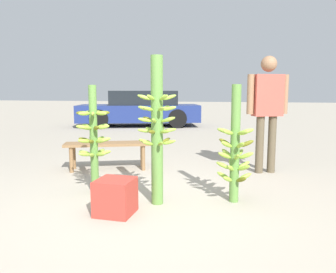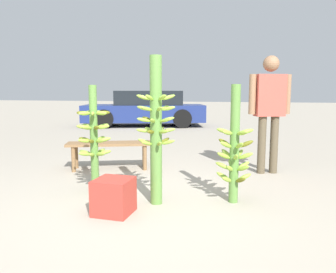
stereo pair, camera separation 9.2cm
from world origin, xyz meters
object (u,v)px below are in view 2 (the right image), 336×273
object	(u,v)px
market_bench	(110,147)
parked_car	(145,109)
banana_stalk_right	(234,149)
vendor_person	(270,104)
banana_stalk_left	(94,137)
produce_crate	(114,196)
banana_stalk_center	(156,129)

from	to	relation	value
market_bench	parked_car	xyz separation A→B (m)	(-1.79, 6.55, 0.26)
banana_stalk_right	parked_car	size ratio (longest dim) A/B	0.28
vendor_person	market_bench	xyz separation A→B (m)	(-2.38, -0.43, -0.68)
banana_stalk_left	banana_stalk_right	world-z (taller)	same
banana_stalk_left	produce_crate	distance (m)	0.93
banana_stalk_center	banana_stalk_left	bearing A→B (deg)	168.03
banana_stalk_center	vendor_person	size ratio (longest dim) A/B	0.91
market_bench	parked_car	size ratio (longest dim) A/B	0.30
banana_stalk_center	parked_car	bearing A→B (deg)	110.79
banana_stalk_left	produce_crate	world-z (taller)	banana_stalk_left
market_bench	produce_crate	distance (m)	1.96
banana_stalk_center	vendor_person	distance (m)	2.13
banana_stalk_left	market_bench	world-z (taller)	banana_stalk_left
produce_crate	vendor_person	bearing A→B (deg)	55.49
banana_stalk_center	vendor_person	xyz separation A→B (m)	(1.18, 1.76, 0.22)
banana_stalk_center	market_bench	xyz separation A→B (m)	(-1.20, 1.33, -0.46)
vendor_person	market_bench	distance (m)	2.51
vendor_person	market_bench	world-z (taller)	vendor_person
banana_stalk_left	vendor_person	size ratio (longest dim) A/B	0.74
banana_stalk_right	market_bench	size ratio (longest dim) A/B	0.95
banana_stalk_left	banana_stalk_center	distance (m)	0.87
banana_stalk_left	parked_car	bearing A→B (deg)	105.64
banana_stalk_center	banana_stalk_right	xyz separation A→B (m)	(0.80, 0.28, -0.22)
banana_stalk_right	vendor_person	xyz separation A→B (m)	(0.37, 1.48, 0.44)
banana_stalk_center	produce_crate	distance (m)	0.82
banana_stalk_left	produce_crate	size ratio (longest dim) A/B	3.65
vendor_person	produce_crate	distance (m)	2.77
banana_stalk_right	vendor_person	world-z (taller)	vendor_person
parked_car	produce_crate	bearing A→B (deg)	179.43
banana_stalk_left	parked_car	distance (m)	8.00
produce_crate	parked_car	bearing A→B (deg)	107.92
banana_stalk_right	market_bench	distance (m)	2.28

